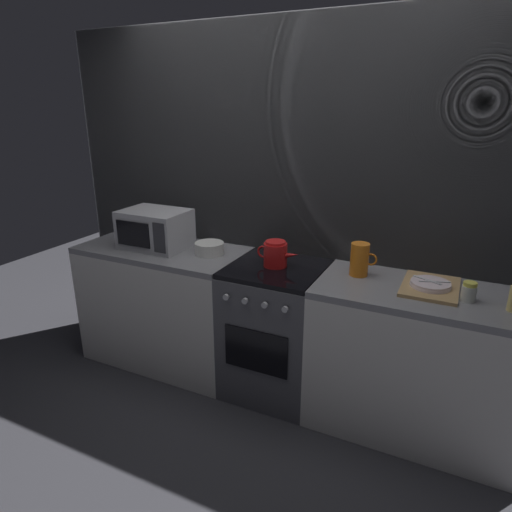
% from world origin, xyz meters
% --- Properties ---
extents(ground_plane, '(8.00, 8.00, 0.00)m').
position_xyz_m(ground_plane, '(0.00, 0.00, 0.00)').
color(ground_plane, '#2D2D33').
extents(back_wall, '(3.60, 0.05, 2.40)m').
position_xyz_m(back_wall, '(0.00, 0.32, 1.20)').
color(back_wall, gray).
rests_on(back_wall, ground_plane).
extents(counter_left, '(1.20, 0.60, 0.90)m').
position_xyz_m(counter_left, '(-0.90, 0.00, 0.45)').
color(counter_left, silver).
rests_on(counter_left, ground_plane).
extents(stove_unit, '(0.60, 0.63, 0.90)m').
position_xyz_m(stove_unit, '(-0.00, -0.00, 0.45)').
color(stove_unit, '#4C4C51').
rests_on(stove_unit, ground_plane).
extents(counter_right, '(1.20, 0.60, 0.90)m').
position_xyz_m(counter_right, '(0.90, 0.00, 0.45)').
color(counter_right, silver).
rests_on(counter_right, ground_plane).
extents(microwave, '(0.46, 0.35, 0.27)m').
position_xyz_m(microwave, '(-0.94, -0.00, 1.04)').
color(microwave, '#B2B2B7').
rests_on(microwave, counter_left).
extents(kettle, '(0.28, 0.15, 0.17)m').
position_xyz_m(kettle, '(-0.01, 0.01, 0.98)').
color(kettle, red).
rests_on(kettle, stove_unit).
extents(mixing_bowl, '(0.20, 0.20, 0.08)m').
position_xyz_m(mixing_bowl, '(-0.52, 0.04, 0.94)').
color(mixing_bowl, silver).
rests_on(mixing_bowl, counter_left).
extents(pitcher, '(0.16, 0.11, 0.20)m').
position_xyz_m(pitcher, '(0.50, 0.08, 1.00)').
color(pitcher, orange).
rests_on(pitcher, counter_right).
extents(dish_pile, '(0.30, 0.40, 0.06)m').
position_xyz_m(dish_pile, '(0.92, 0.05, 0.92)').
color(dish_pile, tan).
rests_on(dish_pile, counter_right).
extents(spice_jar, '(0.08, 0.08, 0.10)m').
position_xyz_m(spice_jar, '(1.11, -0.03, 0.95)').
color(spice_jar, silver).
rests_on(spice_jar, counter_right).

